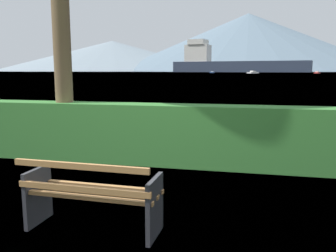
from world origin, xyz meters
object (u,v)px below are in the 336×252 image
(cargo_ship_large, at_px, (229,63))
(tender_far, at_px, (212,72))
(fishing_boat_near, at_px, (317,73))
(sailboat_mid, at_px, (253,72))
(park_bench, at_px, (92,196))

(cargo_ship_large, xyz_separation_m, tender_far, (-5.60, -87.91, -7.73))
(fishing_boat_near, xyz_separation_m, sailboat_mid, (-33.31, -4.58, 0.08))
(sailboat_mid, xyz_separation_m, tender_far, (-25.16, 33.41, -0.15))
(park_bench, height_order, sailboat_mid, sailboat_mid)
(park_bench, relative_size, sailboat_mid, 0.17)
(cargo_ship_large, distance_m, fishing_boat_near, 128.39)
(fishing_boat_near, distance_m, sailboat_mid, 33.63)
(park_bench, bearing_deg, sailboat_mid, 88.71)
(fishing_boat_near, bearing_deg, tender_far, 153.75)
(cargo_ship_large, bearing_deg, park_bench, -87.25)
(cargo_ship_large, distance_m, tender_far, 88.43)
(park_bench, distance_m, sailboat_mid, 194.48)
(fishing_boat_near, bearing_deg, sailboat_mid, -172.18)
(cargo_ship_large, height_order, tender_far, cargo_ship_large)
(cargo_ship_large, bearing_deg, fishing_boat_near, -65.64)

